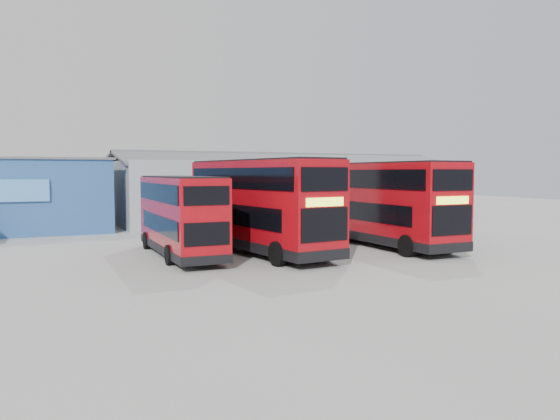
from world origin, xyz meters
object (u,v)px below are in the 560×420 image
at_px(maintenance_shed, 287,189).
at_px(single_decker_blue, 375,211).
at_px(double_decker_left, 180,217).
at_px(double_decker_centre, 260,207).
at_px(double_decker_right, 383,204).
at_px(office_block, 15,195).

distance_m(maintenance_shed, single_decker_blue, 12.74).
relative_size(maintenance_shed, double_decker_left, 3.23).
height_order(double_decker_centre, single_decker_blue, double_decker_centre).
relative_size(double_decker_left, double_decker_right, 0.84).
bearing_deg(double_decker_left, single_decker_blue, -159.94).
distance_m(office_block, maintenance_shed, 22.09).
xyz_separation_m(office_block, maintenance_shed, (22.00, 2.01, 0.02)).
height_order(maintenance_shed, double_decker_right, maintenance_shed).
distance_m(office_block, double_decker_right, 25.11).
relative_size(maintenance_shed, single_decker_blue, 2.75).
relative_size(office_block, single_decker_blue, 1.11).
distance_m(double_decker_centre, single_decker_blue, 12.68).
bearing_deg(single_decker_blue, maintenance_shed, -90.77).
distance_m(maintenance_shed, double_decker_right, 19.25).
bearing_deg(maintenance_shed, double_decker_centre, -120.41).
xyz_separation_m(office_block, double_decker_centre, (11.24, -16.33, -0.20)).
bearing_deg(single_decker_blue, double_decker_centre, 23.33).
xyz_separation_m(double_decker_left, single_decker_blue, (15.29, 4.99, -0.49)).
xyz_separation_m(double_decker_centre, double_decker_right, (7.31, -0.60, -0.04)).
height_order(office_block, maintenance_shed, maintenance_shed).
bearing_deg(office_block, double_decker_right, -42.38).
distance_m(maintenance_shed, double_decker_centre, 21.26).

